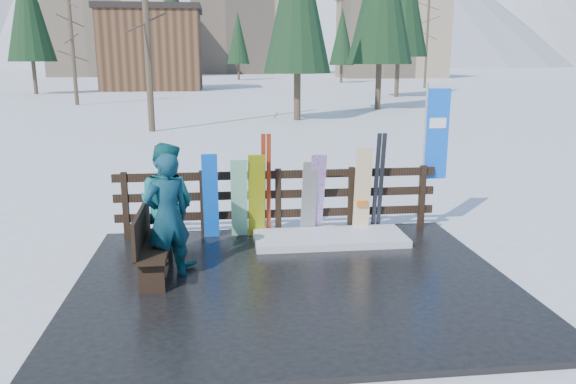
{
  "coord_description": "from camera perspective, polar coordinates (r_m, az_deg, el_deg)",
  "views": [
    {
      "loc": [
        -0.95,
        -7.25,
        3.05
      ],
      "look_at": [
        0.03,
        1.0,
        1.1
      ],
      "focal_mm": 35.0,
      "sensor_mm": 36.0,
      "label": 1
    }
  ],
  "objects": [
    {
      "name": "person_front",
      "position": [
        7.84,
        -12.15,
        -2.5
      ],
      "size": [
        0.77,
        0.69,
        1.77
      ],
      "primitive_type": "imported",
      "rotation": [
        0.0,
        0.0,
        3.67
      ],
      "color": "#105359",
      "rests_on": "deck"
    },
    {
      "name": "snowboard_5",
      "position": [
        9.79,
        7.57,
        0.09
      ],
      "size": [
        0.29,
        0.2,
        1.54
      ],
      "primitive_type": "cube",
      "rotation": [
        0.11,
        0.0,
        0.0
      ],
      "color": "white",
      "rests_on": "deck"
    },
    {
      "name": "snowboard_4",
      "position": [
        9.62,
        2.16,
        -0.65
      ],
      "size": [
        0.26,
        0.37,
        1.33
      ],
      "primitive_type": "cube",
      "rotation": [
        0.26,
        0.0,
        0.0
      ],
      "color": "black",
      "rests_on": "deck"
    },
    {
      "name": "trees",
      "position": [
        56.21,
        -3.2,
        16.0
      ],
      "size": [
        42.27,
        68.95,
        13.45
      ],
      "color": "#382B1E",
      "rests_on": "ground"
    },
    {
      "name": "snowboard_1",
      "position": [
        9.51,
        -4.97,
        -0.68
      ],
      "size": [
        0.28,
        0.35,
        1.39
      ],
      "primitive_type": "cube",
      "rotation": [
        0.23,
        0.0,
        0.0
      ],
      "color": "white",
      "rests_on": "deck"
    },
    {
      "name": "rental_flag",
      "position": [
        10.3,
        14.6,
        5.17
      ],
      "size": [
        0.45,
        0.04,
        2.6
      ],
      "color": "silver",
      "rests_on": "deck"
    },
    {
      "name": "fence",
      "position": [
        9.78,
        -1.0,
        -0.47
      ],
      "size": [
        5.6,
        0.1,
        1.15
      ],
      "color": "black",
      "rests_on": "deck"
    },
    {
      "name": "ground",
      "position": [
        7.92,
        0.64,
        -9.43
      ],
      "size": [
        700.0,
        700.0,
        0.0
      ],
      "primitive_type": "plane",
      "color": "white",
      "rests_on": "ground"
    },
    {
      "name": "resort_buildings",
      "position": [
        122.86,
        -6.07,
        16.3
      ],
      "size": [
        73.0,
        87.6,
        22.6
      ],
      "color": "tan",
      "rests_on": "ground"
    },
    {
      "name": "snowboard_3",
      "position": [
        9.63,
        2.94,
        -0.26
      ],
      "size": [
        0.26,
        0.46,
        1.46
      ],
      "primitive_type": "cube",
      "rotation": [
        0.29,
        0.0,
        0.0
      ],
      "color": "silver",
      "rests_on": "deck"
    },
    {
      "name": "person_back",
      "position": [
        8.39,
        -12.22,
        -1.28
      ],
      "size": [
        1.11,
        1.04,
        1.83
      ],
      "primitive_type": "imported",
      "rotation": [
        0.0,
        0.0,
        2.64
      ],
      "color": "#135E60",
      "rests_on": "deck"
    },
    {
      "name": "snowboard_2",
      "position": [
        9.51,
        -3.22,
        -0.42
      ],
      "size": [
        0.28,
        0.3,
        1.46
      ],
      "primitive_type": "cube",
      "rotation": [
        0.19,
        0.0,
        0.0
      ],
      "color": "#F5FC06",
      "rests_on": "deck"
    },
    {
      "name": "deck",
      "position": [
        7.91,
        0.65,
        -9.17
      ],
      "size": [
        6.0,
        5.0,
        0.08
      ],
      "primitive_type": "cube",
      "color": "black",
      "rests_on": "ground"
    },
    {
      "name": "bench",
      "position": [
        8.08,
        -13.85,
        -4.88
      ],
      "size": [
        0.4,
        1.5,
        0.97
      ],
      "color": "black",
      "rests_on": "deck"
    },
    {
      "name": "snow_patch",
      "position": [
        9.48,
        4.28,
        -4.7
      ],
      "size": [
        2.52,
        1.0,
        0.12
      ],
      "primitive_type": "cube",
      "color": "white",
      "rests_on": "deck"
    },
    {
      "name": "ski_pair_b",
      "position": [
        9.9,
        9.19,
        0.91
      ],
      "size": [
        0.17,
        0.25,
        1.78
      ],
      "color": "black",
      "rests_on": "deck"
    },
    {
      "name": "ski_pair_a",
      "position": [
        9.56,
        -2.25,
        0.68
      ],
      "size": [
        0.16,
        0.24,
        1.8
      ],
      "color": "maroon",
      "rests_on": "deck"
    },
    {
      "name": "snowboard_0",
      "position": [
        9.5,
        -7.88,
        -0.46
      ],
      "size": [
        0.26,
        0.31,
        1.49
      ],
      "primitive_type": "cube",
      "rotation": [
        0.19,
        0.0,
        0.0
      ],
      "color": "blue",
      "rests_on": "deck"
    }
  ]
}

